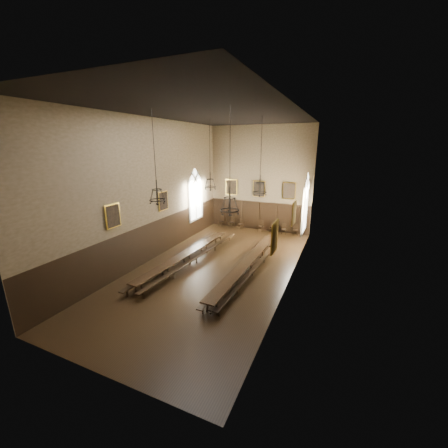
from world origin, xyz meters
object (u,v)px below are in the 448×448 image
Objects in this scene: chair_2 at (240,226)px; chair_4 at (261,228)px; bench_right_inner at (236,268)px; chair_1 at (232,224)px; bench_left_inner at (197,259)px; chair_6 at (284,231)px; chandelier_back_left at (210,182)px; chandelier_back_right at (260,187)px; table_left at (187,258)px; bench_right_outer at (253,272)px; chandelier_front_right at (230,204)px; table_right at (248,267)px; chair_0 at (221,223)px; chandelier_front_left at (157,194)px; bench_left_outer at (179,257)px; chair_5 at (272,229)px; chair_7 at (295,232)px.

chair_4 is (1.91, -0.03, 0.04)m from chair_2.
chair_1 is at bearing 113.55° from bench_right_inner.
bench_left_inner is 12.05× the size of chair_6.
chandelier_back_left is at bearing -109.08° from chair_4.
chair_6 is at bearing 86.17° from chandelier_back_right.
chair_6 is (4.40, 8.70, -0.11)m from table_left.
bench_right_outer is 1.96× the size of chandelier_front_right.
table_right is 0.72m from bench_right_inner.
bench_right_outer is at bearing -79.26° from chandelier_back_right.
chandelier_back_right reaches higher than bench_left_inner.
chandelier_front_left is at bearing -67.91° from chair_0.
bench_right_inner is at bearing 103.76° from chandelier_front_right.
bench_left_outer reaches higher than bench_right_inner.
bench_left_inner reaches higher than bench_right_inner.
chair_2 is at bearing 170.00° from chair_6.
table_left is 5.39m from chandelier_back_left.
bench_left_outer is 2.29× the size of chandelier_back_left.
bench_right_outer is 10.02m from chair_1.
chair_6 is at bearing 65.42° from bench_left_inner.
chair_5 is 0.20× the size of chandelier_back_right.
chair_2 is 0.19× the size of chandelier_back_left.
chandelier_front_left is (0.85, -2.93, 4.69)m from bench_left_outer.
chair_7 is at bearing 80.75° from table_right.
chair_6 reaches higher than table_right.
chandelier_back_left is (1.75, -5.71, 4.59)m from chair_0.
chair_1 is 0.22× the size of chandelier_back_left.
bench_left_inner is at bearing 27.96° from table_left.
bench_left_inner is at bearing 9.26° from bench_left_outer.
bench_left_outer is 10.54m from chair_7.
bench_right_outer is 9.44× the size of chair_0.
chandelier_back_left and chandelier_front_right have the same top height.
table_left is 0.63m from bench_left_inner.
chair_7 is 0.21× the size of chandelier_back_right.
chair_4 reaches higher than chair_1.
chair_5 is 1.03m from chair_6.
chair_4 is 3.02m from chair_7.
chandelier_back_right is at bearing 75.23° from bench_right_inner.
bench_left_outer is 2.26× the size of chandelier_back_right.
chair_1 is 0.99× the size of chair_4.
chair_6 is (5.06, 8.60, -0.04)m from bench_left_outer.
bench_left_outer is 9.98m from chair_6.
bench_left_inner is 1.08× the size of bench_right_inner.
table_left is at bearing 149.07° from chandelier_front_right.
chandelier_front_left is (-0.37, -3.13, 4.69)m from bench_left_inner.
chandelier_front_right is at bearing -84.31° from chair_5.
chandelier_front_right is (-1.44, -11.10, 4.40)m from chair_7.
chair_5 is (3.82, -0.03, -0.02)m from chair_1.
chandelier_front_left is 0.94× the size of chandelier_front_right.
bench_right_inner is 2.13× the size of chandelier_back_left.
chandelier_front_left reaches higher than chair_5.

